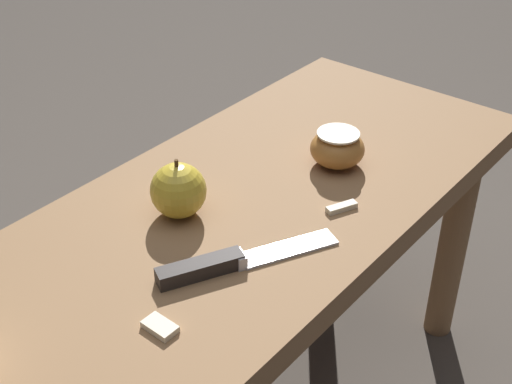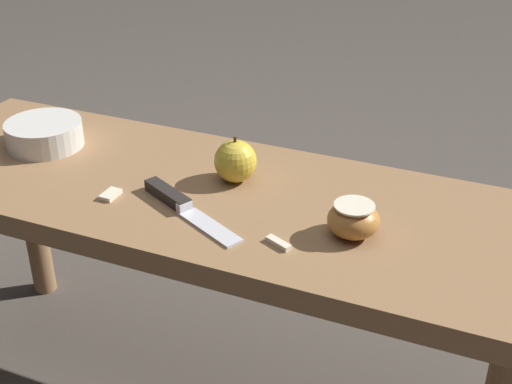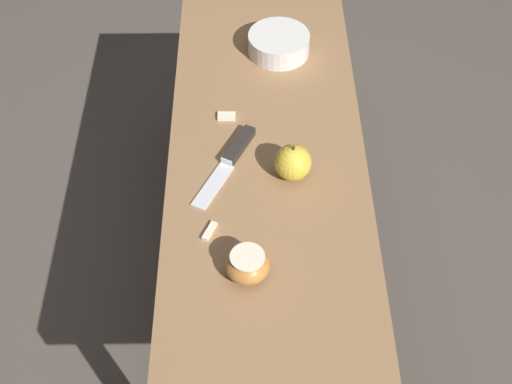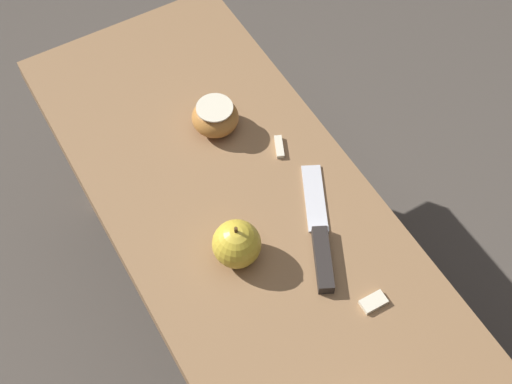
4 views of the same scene
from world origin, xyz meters
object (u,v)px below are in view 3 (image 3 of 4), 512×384
object	(u,v)px
apple_cut	(248,265)
bowl	(279,44)
knife	(233,155)
apple_whole	(293,162)
wooden_bench	(267,185)

from	to	relation	value
apple_cut	bowl	distance (m)	0.64
knife	apple_cut	xyz separation A→B (m)	(0.29, 0.03, 0.02)
apple_whole	bowl	xyz separation A→B (m)	(-0.40, -0.01, -0.01)
apple_whole	bowl	world-z (taller)	apple_whole
knife	apple_cut	world-z (taller)	apple_cut
apple_cut	bowl	xyz separation A→B (m)	(-0.64, 0.08, -0.00)
knife	wooden_bench	bearing A→B (deg)	103.42
wooden_bench	bowl	bearing A→B (deg)	174.45
apple_whole	apple_cut	bearing A→B (deg)	-21.03
wooden_bench	apple_cut	distance (m)	0.29
wooden_bench	knife	distance (m)	0.11
wooden_bench	bowl	size ratio (longest dim) A/B	8.13
wooden_bench	apple_whole	world-z (taller)	apple_whole
wooden_bench	apple_whole	size ratio (longest dim) A/B	14.04
wooden_bench	apple_whole	xyz separation A→B (m)	(0.03, 0.05, 0.10)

